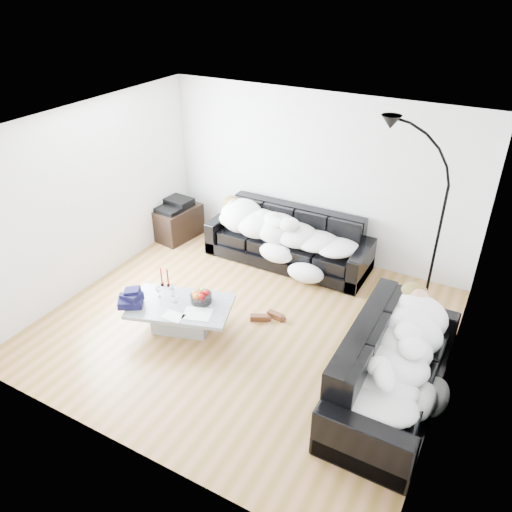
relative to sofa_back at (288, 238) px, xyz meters
The scene contains 24 objects.
ground 1.80m from the sofa_back, 82.99° to the right, with size 5.00×5.00×0.00m, color olive.
wall_back 1.04m from the sofa_back, 67.38° to the left, with size 5.00×0.02×2.60m, color silver.
wall_left 3.00m from the sofa_back, 142.77° to the right, with size 0.02×4.50×2.60m, color silver.
wall_right 3.34m from the sofa_back, 32.63° to the right, with size 0.02×4.50×2.60m, color silver.
ceiling 2.79m from the sofa_back, 82.99° to the right, with size 5.00×5.00×0.00m, color white.
sofa_back is the anchor object (origin of this frame).
sofa_right 3.07m from the sofa_back, 42.93° to the right, with size 2.23×0.96×0.90m, color black.
sleeper_back 0.22m from the sofa_back, 90.00° to the right, with size 2.18×0.75×0.44m, color white, non-canonical shape.
sleeper_right 3.08m from the sofa_back, 42.93° to the right, with size 1.91×0.81×0.47m, color white, non-canonical shape.
teal_cushion 2.61m from the sofa_back, 32.61° to the right, with size 0.36×0.30×0.20m, color #0F5C69.
coffee_table 2.26m from the sofa_back, 102.17° to the right, with size 1.29×0.75×0.38m, color #939699.
fruit_bowl 2.03m from the sofa_back, 97.90° to the right, with size 0.28×0.28×0.17m, color white.
wine_glass_a 2.19m from the sofa_back, 108.15° to the right, with size 0.07×0.07×0.16m, color white.
wine_glass_b 2.34m from the sofa_back, 110.30° to the right, with size 0.07×0.07×0.17m, color white.
wine_glass_c 2.26m from the sofa_back, 104.39° to the right, with size 0.07×0.07×0.16m, color white.
candle_left 2.17m from the sofa_back, 116.01° to the right, with size 0.05×0.05×0.27m, color maroon.
candle_right 2.11m from the sofa_back, 114.18° to the right, with size 0.05×0.05×0.27m, color maroon.
newspaper_a 2.27m from the sofa_back, 94.24° to the right, with size 0.35×0.27×0.01m, color silver.
newspaper_b 2.47m from the sofa_back, 99.34° to the right, with size 0.26×0.19×0.01m, color silver.
navy_jacket 2.67m from the sofa_back, 112.22° to the right, with size 0.32×0.26×0.16m, color black, non-canonical shape.
shoes 1.60m from the sofa_back, 74.59° to the right, with size 0.40×0.29×0.09m, color #472311, non-canonical shape.
av_cabinet 2.07m from the sofa_back, behind, with size 0.55×0.80×0.55m, color black.
stereo 2.07m from the sofa_back, behind, with size 0.44×0.34×0.13m, color black.
floor_lamp 2.35m from the sofa_back, ahead, with size 0.83×0.33×2.28m, color black, non-canonical shape.
Camera 1 is at (2.65, -4.53, 4.14)m, focal length 35.00 mm.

